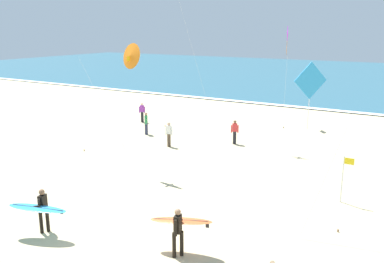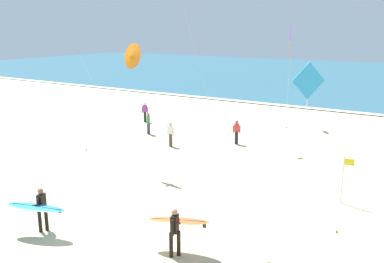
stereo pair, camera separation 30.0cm
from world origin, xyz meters
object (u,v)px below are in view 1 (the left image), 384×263
(bystander_white_top, at_px, (169,134))
(kite_diamond_violet_low, at_px, (287,37))
(bystander_green_top, at_px, (146,123))
(surfer_lead, at_px, (179,225))
(surfer_trailing, at_px, (40,208))
(kite_delta_amber_distant, at_px, (130,56))
(bystander_purple_top, at_px, (142,112))
(bystander_red_top, at_px, (235,132))
(lifeguard_flag, at_px, (344,175))
(kite_diamond_cobalt_far, at_px, (311,86))

(bystander_white_top, bearing_deg, kite_diamond_violet_low, 68.29)
(bystander_white_top, relative_size, bystander_green_top, 1.00)
(surfer_lead, distance_m, kite_diamond_violet_low, 21.93)
(surfer_lead, height_order, surfer_trailing, same)
(kite_delta_amber_distant, relative_size, bystander_purple_top, 4.21)
(bystander_white_top, height_order, bystander_red_top, same)
(surfer_lead, height_order, lifeguard_flag, lifeguard_flag)
(surfer_lead, xyz_separation_m, bystander_white_top, (-7.66, 10.72, -0.23))
(surfer_lead, relative_size, bystander_white_top, 1.41)
(bystander_white_top, bearing_deg, surfer_lead, -54.43)
(kite_delta_amber_distant, distance_m, bystander_green_top, 9.22)
(kite_diamond_cobalt_far, relative_size, bystander_purple_top, 3.99)
(lifeguard_flag, bearing_deg, kite_delta_amber_distant, -173.36)
(bystander_red_top, xyz_separation_m, bystander_purple_top, (-9.19, 2.10, 0.00))
(kite_diamond_cobalt_far, distance_m, bystander_white_top, 14.07)
(surfer_lead, distance_m, kite_diamond_cobalt_far, 6.35)
(bystander_green_top, bearing_deg, bystander_white_top, -29.51)
(bystander_white_top, xyz_separation_m, bystander_green_top, (-3.15, 1.78, 0.00))
(kite_diamond_cobalt_far, height_order, kite_delta_amber_distant, kite_delta_amber_distant)
(surfer_lead, height_order, bystander_white_top, surfer_lead)
(surfer_lead, height_order, kite_diamond_cobalt_far, kite_diamond_cobalt_far)
(bystander_red_top, bearing_deg, lifeguard_flag, -37.31)
(kite_diamond_violet_low, distance_m, bystander_purple_top, 12.70)
(surfer_lead, relative_size, kite_diamond_cobalt_far, 0.35)
(kite_diamond_cobalt_far, xyz_separation_m, bystander_red_top, (-7.53, 10.31, -4.74))
(kite_diamond_violet_low, bearing_deg, bystander_white_top, -111.71)
(lifeguard_flag, bearing_deg, bystander_green_top, 160.29)
(kite_diamond_violet_low, xyz_separation_m, bystander_red_top, (-0.71, -7.43, -5.90))
(kite_delta_amber_distant, xyz_separation_m, bystander_purple_top, (-6.75, 9.50, -5.20))
(kite_diamond_cobalt_far, xyz_separation_m, lifeguard_flag, (0.56, 4.14, -4.28))
(bystander_green_top, distance_m, bystander_purple_top, 4.08)
(bystander_purple_top, bearing_deg, kite_delta_amber_distant, -54.57)
(kite_diamond_violet_low, bearing_deg, bystander_red_top, -95.49)
(bystander_green_top, bearing_deg, kite_diamond_violet_low, 49.32)
(bystander_white_top, distance_m, bystander_green_top, 3.62)
(kite_diamond_violet_low, relative_size, bystander_white_top, 4.74)
(kite_diamond_cobalt_far, bearing_deg, lifeguard_flag, 82.28)
(bystander_white_top, xyz_separation_m, bystander_purple_top, (-5.86, 4.83, 0.00))
(surfer_lead, bearing_deg, kite_diamond_cobalt_far, 44.43)
(kite_delta_amber_distant, xyz_separation_m, bystander_red_top, (2.44, 7.39, -5.20))
(surfer_lead, relative_size, lifeguard_flag, 1.07)
(kite_delta_amber_distant, bearing_deg, bystander_green_top, 122.12)
(bystander_red_top, bearing_deg, kite_delta_amber_distant, -108.23)
(bystander_white_top, height_order, bystander_purple_top, same)
(surfer_trailing, height_order, lifeguard_flag, lifeguard_flag)
(bystander_white_top, bearing_deg, bystander_red_top, 39.34)
(surfer_trailing, xyz_separation_m, bystander_purple_top, (-8.46, 17.01, -0.24))
(bystander_white_top, distance_m, bystander_red_top, 4.31)
(bystander_red_top, bearing_deg, kite_diamond_violet_low, 84.51)
(bystander_purple_top, relative_size, lifeguard_flag, 0.76)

